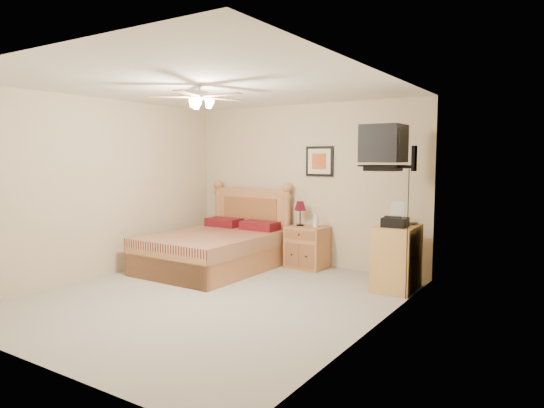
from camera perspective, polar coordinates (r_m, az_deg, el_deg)
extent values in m
plane|color=#A29B92|center=(5.98, -6.91, -10.86)|extent=(4.50, 4.50, 0.00)
cube|color=white|center=(5.80, -7.20, 13.57)|extent=(4.00, 4.50, 0.04)
cube|color=beige|center=(7.62, 3.86, 2.26)|extent=(4.00, 0.04, 2.50)
cube|color=beige|center=(4.29, -26.68, -0.89)|extent=(4.00, 0.04, 2.50)
cube|color=beige|center=(7.20, -19.37, 1.77)|extent=(0.04, 4.50, 2.50)
cube|color=beige|center=(4.74, 11.87, 0.14)|extent=(0.04, 4.50, 2.50)
cube|color=#BC713D|center=(7.43, 4.13, -5.08)|extent=(0.60, 0.46, 0.63)
imported|color=silver|center=(7.27, 5.17, -1.86)|extent=(0.11, 0.11, 0.23)
cube|color=black|center=(7.46, 5.62, 5.02)|extent=(0.46, 0.04, 0.46)
cube|color=tan|center=(6.40, 14.45, -6.12)|extent=(0.51, 0.71, 0.82)
imported|color=#C0B79A|center=(6.55, 14.94, -2.11)|extent=(0.23, 0.27, 0.02)
imported|color=#9E957A|center=(6.55, 15.23, -1.94)|extent=(0.26, 0.30, 0.02)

